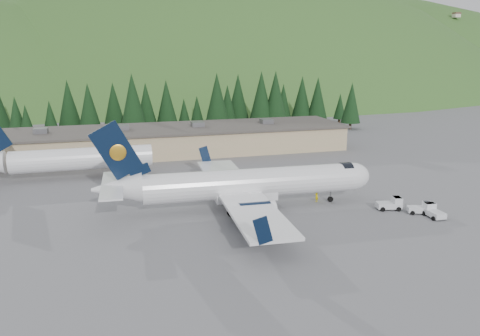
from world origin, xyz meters
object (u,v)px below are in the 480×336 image
object	(u,v)px
baggage_tug_a	(391,204)
baggage_tug_c	(433,211)
terminal_building	(174,140)
ramp_worker	(317,196)
airliner	(245,185)
second_airliner	(64,159)
baggage_tug_b	(421,208)

from	to	relation	value
baggage_tug_a	baggage_tug_c	size ratio (longest dim) A/B	1.15
baggage_tug_a	baggage_tug_c	xyz separation A→B (m)	(3.41, -3.88, -0.05)
terminal_building	ramp_worker	distance (m)	40.56
airliner	terminal_building	distance (m)	38.16
baggage_tug_a	second_airliner	bearing A→B (deg)	160.51
second_airliner	baggage_tug_c	xyz separation A→B (m)	(45.64, -31.41, -2.62)
second_airliner	terminal_building	distance (m)	25.55
second_airliner	ramp_worker	size ratio (longest dim) A/B	16.18
baggage_tug_a	baggage_tug_c	bearing A→B (deg)	-35.15
baggage_tug_a	ramp_worker	world-z (taller)	ramp_worker
baggage_tug_c	terminal_building	size ratio (longest dim) A/B	0.04
baggage_tug_a	baggage_tug_c	distance (m)	5.17
terminal_building	ramp_worker	size ratio (longest dim) A/B	41.77
ramp_worker	terminal_building	bearing A→B (deg)	-104.52
baggage_tug_a	ramp_worker	xyz separation A→B (m)	(-8.03, 5.60, 0.10)
ramp_worker	second_airliner	bearing A→B (deg)	-67.82
baggage_tug_c	terminal_building	bearing A→B (deg)	29.70
baggage_tug_c	baggage_tug_b	bearing A→B (deg)	23.52
baggage_tug_b	ramp_worker	world-z (taller)	ramp_worker
second_airliner	baggage_tug_a	bearing A→B (deg)	-33.09
airliner	terminal_building	world-z (taller)	airliner
baggage_tug_b	ramp_worker	distance (m)	13.49
baggage_tug_a	terminal_building	distance (m)	48.95
baggage_tug_c	terminal_building	distance (m)	53.97
terminal_building	ramp_worker	xyz separation A→B (m)	(14.29, -37.92, -1.77)
baggage_tug_c	airliner	bearing A→B (deg)	67.77
terminal_building	baggage_tug_a	bearing A→B (deg)	-62.85
terminal_building	second_airliner	bearing A→B (deg)	-141.22
airliner	ramp_worker	world-z (taller)	airliner
second_airliner	baggage_tug_b	size ratio (longest dim) A/B	8.66
airliner	baggage_tug_a	world-z (taller)	airliner
second_airliner	baggage_tug_a	xyz separation A→B (m)	(42.23, -27.52, -2.57)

